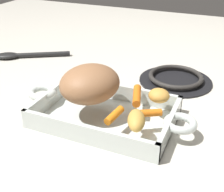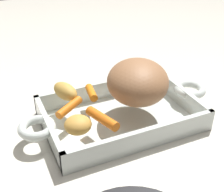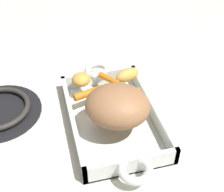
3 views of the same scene
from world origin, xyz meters
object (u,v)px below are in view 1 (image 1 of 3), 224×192
Objects in this scene: roasting_dish at (105,114)px; serving_spoon at (23,55)px; baby_carrot_center_right at (147,113)px; pork_roast at (91,83)px; potato_golden_large at (159,96)px; baby_carrot_southwest at (137,96)px; baby_carrot_long at (114,115)px; potato_golden_small at (136,120)px; stove_burner_rear at (176,78)px.

roasting_dish is 1.74× the size of serving_spoon.
pork_roast is at bearing 171.83° from baby_carrot_center_right.
roasting_dish is 0.46m from serving_spoon.
baby_carrot_center_right is 0.56m from serving_spoon.
potato_golden_large is 0.20× the size of serving_spoon.
baby_carrot_long is at bearing -99.23° from baby_carrot_southwest.
baby_carrot_long is 0.12m from potato_golden_large.
potato_golden_small is 0.31m from stove_burner_rear.
pork_roast reaches higher than serving_spoon.
pork_roast is 2.14× the size of potato_golden_small.
baby_carrot_long is 0.86× the size of baby_carrot_center_right.
potato_golden_small is at bearing -13.56° from baby_carrot_long.
potato_golden_large is at bearing 9.85° from baby_carrot_southwest.
baby_carrot_center_right reaches higher than stove_burner_rear.
baby_carrot_long is at bearing -149.72° from baby_carrot_center_right.
baby_carrot_center_right is at bearing -55.29° from baby_carrot_southwest.
potato_golden_small is (-0.01, -0.04, 0.01)m from baby_carrot_center_right.
potato_golden_large is at bearing 83.54° from potato_golden_small.
roasting_dish is at bearing 146.53° from potato_golden_small.
baby_carrot_center_right is at bearing 123.65° from serving_spoon.
pork_roast is at bearing 174.33° from roasting_dish.
potato_golden_small is (0.09, -0.06, 0.04)m from roasting_dish.
potato_golden_large is at bearing 19.19° from pork_roast.
serving_spoon is (-0.46, 0.19, -0.04)m from baby_carrot_southwest.
potato_golden_large is (0.01, 0.07, 0.01)m from baby_carrot_center_right.
stove_burner_rear is (0.10, 0.25, -0.01)m from roasting_dish.
baby_carrot_long is (0.04, -0.05, 0.03)m from roasting_dish.
potato_golden_large is 0.21m from stove_burner_rear.
baby_carrot_center_right is 0.96× the size of potato_golden_small.
baby_carrot_long is 0.26× the size of stove_burner_rear.
baby_carrot_southwest is 0.22m from stove_burner_rear.
serving_spoon is (-0.44, 0.28, -0.04)m from baby_carrot_long.
baby_carrot_long is 0.05m from potato_golden_small.
pork_roast is 0.14m from baby_carrot_center_right.
pork_roast is 0.44m from serving_spoon.
potato_golden_large is 0.11m from potato_golden_small.
baby_carrot_center_right is (0.10, -0.02, 0.03)m from roasting_dish.
potato_golden_small reaches higher than baby_carrot_long.
baby_carrot_southwest is at bearing 23.62° from pork_roast.
stove_burner_rear is (0.00, 0.27, -0.04)m from baby_carrot_center_right.
baby_carrot_long is at bearing -121.78° from potato_golden_large.
baby_carrot_southwest reaches higher than baby_carrot_center_right.
stove_burner_rear is at bearing 79.18° from baby_carrot_long.
roasting_dish is at bearing 120.10° from serving_spoon.
pork_roast is at bearing 118.21° from serving_spoon.
baby_carrot_center_right reaches higher than roasting_dish.
stove_burner_rear is 0.89× the size of serving_spoon.
baby_carrot_long is (-0.01, -0.09, -0.00)m from baby_carrot_southwest.
pork_roast is 0.29m from stove_burner_rear.
stove_burner_rear is 0.50m from serving_spoon.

